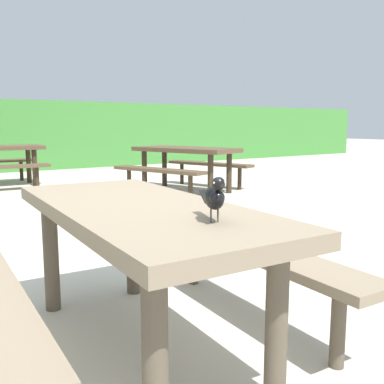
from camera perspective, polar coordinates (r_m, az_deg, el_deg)
name	(u,v)px	position (r m, az deg, el deg)	size (l,w,h in m)	color
ground_plane	(141,324)	(2.63, -6.56, -16.57)	(60.00, 60.00, 0.00)	beige
picnic_table_foreground	(139,240)	(2.20, -6.77, -6.20)	(1.79, 1.84, 0.74)	#84725B
bird_grackle	(215,196)	(1.71, 2.95, -0.58)	(0.14, 0.27, 0.18)	black
picnic_table_mid_left	(186,158)	(7.48, -0.84, 4.34)	(2.12, 2.14, 0.74)	brown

